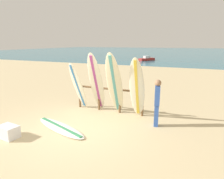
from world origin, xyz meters
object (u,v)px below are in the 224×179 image
(surfboard_leaning_center, at_px, (137,89))
(beachgoer_standing, at_px, (157,101))
(surfboard_leaning_left, at_px, (96,83))
(surfboard_leaning_center_left, at_px, (115,85))
(surfboard_leaning_far_left, at_px, (78,86))
(surfboard_rack, at_px, (109,95))
(surfboard_lying_on_sand, at_px, (60,127))
(small_boat_offshore, at_px, (147,59))
(cooler_box, at_px, (8,132))

(surfboard_leaning_center, bearing_deg, beachgoer_standing, -24.53)
(surfboard_leaning_left, bearing_deg, surfboard_leaning_center_left, -6.96)
(surfboard_leaning_far_left, relative_size, beachgoer_standing, 1.27)
(surfboard_leaning_left, bearing_deg, surfboard_rack, 42.25)
(surfboard_leaning_far_left, relative_size, surfboard_lying_on_sand, 0.82)
(surfboard_leaning_center, relative_size, small_boat_offshore, 0.80)
(surfboard_rack, relative_size, surfboard_leaning_center_left, 1.17)
(surfboard_leaning_far_left, xyz_separation_m, surfboard_leaning_left, (0.83, -0.00, 0.20))
(surfboard_lying_on_sand, height_order, beachgoer_standing, beachgoer_standing)
(surfboard_leaning_far_left, distance_m, surfboard_leaning_center_left, 1.64)
(small_boat_offshore, bearing_deg, surfboard_rack, -80.29)
(surfboard_leaning_left, relative_size, beachgoer_standing, 1.53)
(surfboard_leaning_left, xyz_separation_m, surfboard_leaning_center_left, (0.80, -0.10, 0.01))
(cooler_box, bearing_deg, surfboard_leaning_far_left, 85.59)
(surfboard_lying_on_sand, bearing_deg, surfboard_leaning_far_left, 103.06)
(small_boat_offshore, bearing_deg, surfboard_lying_on_sand, -82.84)
(surfboard_leaning_center, xyz_separation_m, small_boat_offshore, (-5.23, 23.65, -0.88))
(cooler_box, bearing_deg, beachgoer_standing, 40.26)
(surfboard_leaning_center_left, distance_m, surfboard_lying_on_sand, 2.41)
(surfboard_leaning_center_left, bearing_deg, cooler_box, -128.08)
(surfboard_leaning_center, distance_m, small_boat_offshore, 24.24)
(beachgoer_standing, bearing_deg, surfboard_lying_on_sand, -153.28)
(surfboard_leaning_center, xyz_separation_m, beachgoer_standing, (0.79, -0.36, -0.27))
(surfboard_leaning_center_left, bearing_deg, surfboard_leaning_center, 4.33)
(surfboard_lying_on_sand, relative_size, beachgoer_standing, 1.54)
(beachgoer_standing, bearing_deg, surfboard_leaning_center, 155.47)
(surfboard_rack, bearing_deg, small_boat_offshore, 99.71)
(surfboard_leaning_center_left, distance_m, surfboard_leaning_center, 0.83)
(surfboard_leaning_center, bearing_deg, surfboard_leaning_far_left, 179.15)
(beachgoer_standing, bearing_deg, surfboard_leaning_left, 170.73)
(surfboard_leaning_left, distance_m, beachgoer_standing, 2.47)
(surfboard_lying_on_sand, bearing_deg, surfboard_leaning_center, 41.16)
(surfboard_rack, bearing_deg, cooler_box, -118.75)
(surfboard_leaning_left, bearing_deg, surfboard_leaning_center, -1.23)
(surfboard_leaning_center, relative_size, cooler_box, 3.78)
(surfboard_leaning_far_left, distance_m, beachgoer_standing, 3.27)
(surfboard_leaning_center_left, bearing_deg, surfboard_rack, 133.36)
(surfboard_leaning_center_left, xyz_separation_m, beachgoer_standing, (1.61, -0.30, -0.35))
(surfboard_leaning_center, height_order, beachgoer_standing, surfboard_leaning_center)
(surfboard_leaning_far_left, height_order, cooler_box, surfboard_leaning_far_left)
(surfboard_leaning_far_left, relative_size, surfboard_leaning_center_left, 0.82)
(surfboard_lying_on_sand, xyz_separation_m, small_boat_offshore, (-3.20, 25.43, 0.22))
(surfboard_lying_on_sand, relative_size, small_boat_offshore, 0.85)
(surfboard_leaning_center, height_order, small_boat_offshore, surfboard_leaning_center)
(surfboard_leaning_center, xyz_separation_m, surfboard_lying_on_sand, (-2.03, -1.78, -1.10))
(surfboard_leaning_far_left, xyz_separation_m, surfboard_lying_on_sand, (0.42, -1.81, -0.96))
(surfboard_rack, height_order, surfboard_leaning_center, surfboard_leaning_center)
(surfboard_rack, distance_m, surfboard_leaning_center, 1.38)
(surfboard_leaning_left, xyz_separation_m, cooler_box, (-1.41, -2.91, -1.02))
(surfboard_leaning_left, relative_size, surfboard_leaning_center, 1.06)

